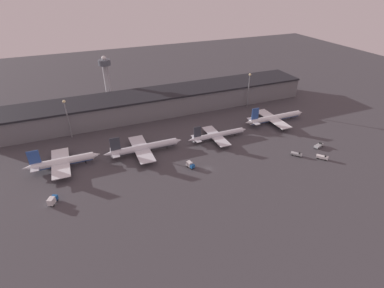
# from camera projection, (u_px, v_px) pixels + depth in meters

# --- Properties ---
(ground) EXTENTS (600.00, 600.00, 0.00)m
(ground) POSITION_uv_depth(u_px,v_px,m) (208.00, 169.00, 158.41)
(ground) COLOR #423F44
(terminal_building) EXTENTS (223.86, 28.52, 15.52)m
(terminal_building) POSITION_uv_depth(u_px,v_px,m) (162.00, 102.00, 218.75)
(terminal_building) COLOR slate
(terminal_building) RESTS_ON ground
(airplane_0) EXTENTS (38.91, 29.83, 13.27)m
(airplane_0) POSITION_uv_depth(u_px,v_px,m) (63.00, 162.00, 157.99)
(airplane_0) COLOR white
(airplane_0) RESTS_ON ground
(airplane_1) EXTENTS (45.96, 31.28, 13.20)m
(airplane_1) POSITION_uv_depth(u_px,v_px,m) (144.00, 148.00, 170.68)
(airplane_1) COLOR silver
(airplane_1) RESTS_ON ground
(airplane_2) EXTENTS (40.25, 27.05, 11.31)m
(airplane_2) POSITION_uv_depth(u_px,v_px,m) (218.00, 135.00, 184.97)
(airplane_2) COLOR silver
(airplane_2) RESTS_ON ground
(airplane_3) EXTENTS (47.18, 31.97, 13.13)m
(airplane_3) POSITION_uv_depth(u_px,v_px,m) (274.00, 118.00, 205.49)
(airplane_3) COLOR white
(airplane_3) RESTS_ON ground
(service_vehicle_0) EXTENTS (3.62, 5.23, 3.09)m
(service_vehicle_0) POSITION_uv_depth(u_px,v_px,m) (190.00, 165.00, 159.11)
(service_vehicle_0) COLOR #195199
(service_vehicle_0) RESTS_ON ground
(service_vehicle_1) EXTENTS (6.98, 4.44, 2.57)m
(service_vehicle_1) POSITION_uv_depth(u_px,v_px,m) (319.00, 146.00, 177.39)
(service_vehicle_1) COLOR #9EA3A8
(service_vehicle_1) RESTS_ON ground
(service_vehicle_2) EXTENTS (5.54, 6.02, 2.52)m
(service_vehicle_2) POSITION_uv_depth(u_px,v_px,m) (297.00, 154.00, 169.28)
(service_vehicle_2) COLOR #9EA3A8
(service_vehicle_2) RESTS_ON ground
(service_vehicle_3) EXTENTS (4.71, 5.92, 3.66)m
(service_vehicle_3) POSITION_uv_depth(u_px,v_px,m) (52.00, 200.00, 134.17)
(service_vehicle_3) COLOR #195199
(service_vehicle_3) RESTS_ON ground
(service_vehicle_4) EXTENTS (5.62, 6.07, 2.90)m
(service_vehicle_4) POSITION_uv_depth(u_px,v_px,m) (322.00, 157.00, 166.18)
(service_vehicle_4) COLOR white
(service_vehicle_4) RESTS_ON ground
(lamp_post_0) EXTENTS (1.80, 1.80, 25.00)m
(lamp_post_0) POSITION_uv_depth(u_px,v_px,m) (67.00, 114.00, 180.68)
(lamp_post_0) COLOR slate
(lamp_post_0) RESTS_ON ground
(lamp_post_1) EXTENTS (1.80, 1.80, 26.14)m
(lamp_post_1) POSITION_uv_depth(u_px,v_px,m) (249.00, 86.00, 222.25)
(lamp_post_1) COLOR slate
(lamp_post_1) RESTS_ON ground
(control_tower) EXTENTS (9.00, 9.00, 36.88)m
(control_tower) POSITION_uv_depth(u_px,v_px,m) (106.00, 76.00, 226.29)
(control_tower) COLOR #99999E
(control_tower) RESTS_ON ground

